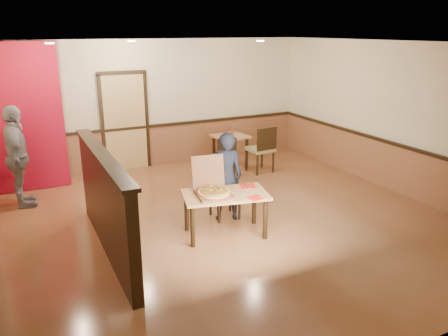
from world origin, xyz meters
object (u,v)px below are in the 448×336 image
object	(u,v)px
condiment	(232,131)
side_chair_right	(262,147)
main_table	(225,200)
passerby	(18,157)
diner_chair	(223,188)
pizza_box	(213,190)
side_chair_left	(224,156)
side_table	(230,143)
diner	(226,177)

from	to	relation	value
condiment	side_chair_right	bearing A→B (deg)	-65.95
main_table	condiment	xyz separation A→B (m)	(1.72, 3.13, 0.25)
passerby	condiment	distance (m)	4.45
diner_chair	condiment	size ratio (longest dim) A/B	6.49
pizza_box	passerby	bearing A→B (deg)	142.58
side_chair_left	main_table	bearing A→B (deg)	66.75
diner_chair	side_table	distance (m)	2.69
diner	pizza_box	xyz separation A→B (m)	(-0.45, -0.46, 0.00)
main_table	side_chair_right	distance (m)	3.14
side_chair_right	side_table	bearing A→B (deg)	-58.77
pizza_box	condiment	world-z (taller)	pizza_box
pizza_box	condiment	xyz separation A→B (m)	(1.90, 3.09, 0.07)
side_chair_left	condiment	size ratio (longest dim) A/B	6.47
main_table	side_chair_left	distance (m)	2.65
side_chair_left	diner	xyz separation A→B (m)	(-0.89, -1.87, 0.25)
condiment	side_chair_left	bearing A→B (deg)	-127.13
main_table	side_table	world-z (taller)	side_table
side_chair_right	condiment	xyz separation A→B (m)	(-0.34, 0.76, 0.25)
passerby	condiment	xyz separation A→B (m)	(4.42, 0.54, -0.09)
side_table	condiment	world-z (taller)	condiment
main_table	condiment	size ratio (longest dim) A/B	10.02
diner_chair	pizza_box	world-z (taller)	pizza_box
side_chair_left	passerby	distance (m)	3.88
diner	passerby	world-z (taller)	passerby
passerby	side_table	bearing A→B (deg)	-83.78
main_table	diner	bearing A→B (deg)	74.82
diner_chair	diner	distance (m)	0.29
passerby	pizza_box	bearing A→B (deg)	-134.48
side_chair_right	condiment	distance (m)	0.87
main_table	side_chair_left	xyz separation A→B (m)	(1.16, 2.38, -0.08)
diner	condiment	distance (m)	3.00
side_chair_left	diner_chair	bearing A→B (deg)	65.95
side_chair_left	condiment	xyz separation A→B (m)	(0.57, 0.75, 0.33)
diner	passerby	distance (m)	3.62
pizza_box	side_chair_left	bearing A→B (deg)	68.14
pizza_box	side_chair_right	bearing A→B (deg)	53.90
side_chair_right	main_table	bearing A→B (deg)	44.05
passerby	pizza_box	distance (m)	3.58
diner_chair	condiment	bearing A→B (deg)	62.04
main_table	pizza_box	size ratio (longest dim) A/B	2.11
main_table	diner_chair	distance (m)	0.72
side_chair_left	diner	size ratio (longest dim) A/B	0.60
side_chair_right	diner	xyz separation A→B (m)	(-1.80, -1.86, 0.17)
side_chair_left	passerby	bearing A→B (deg)	-0.46
side_chair_left	passerby	world-z (taller)	passerby
side_chair_right	diner_chair	bearing A→B (deg)	39.13
side_chair_right	condiment	world-z (taller)	side_chair_right
passerby	pizza_box	world-z (taller)	passerby
side_chair_left	passerby	size ratio (longest dim) A/B	0.49
side_chair_right	passerby	distance (m)	4.78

